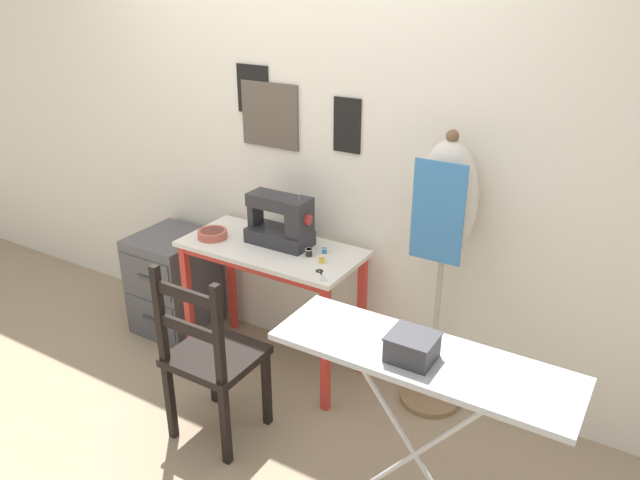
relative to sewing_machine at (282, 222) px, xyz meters
The scene contains 14 objects.
ground_plane 0.93m from the sewing_machine, 97.52° to the right, with size 14.00×14.00×0.00m, color gray.
wall_back 0.47m from the sewing_machine, 99.02° to the left, with size 10.00×0.07×2.55m.
sewing_table 0.26m from the sewing_machine, 119.29° to the right, with size 0.99×0.47×0.75m.
sewing_machine is the anchor object (origin of this frame).
fabric_bowl 0.42m from the sewing_machine, 161.26° to the right, with size 0.16×0.16×0.04m.
scissors 0.42m from the sewing_machine, 28.57° to the right, with size 0.10×0.11×0.01m.
thread_spool_near_machine 0.24m from the sewing_machine, 15.60° to the right, with size 0.04×0.04×0.04m.
thread_spool_mid_table 0.28m from the sewing_machine, ahead, with size 0.03×0.03×0.03m.
thread_spool_far_edge 0.33m from the sewing_machine, 16.25° to the right, with size 0.03×0.03×0.04m.
wooden_chair 0.82m from the sewing_machine, 85.32° to the right, with size 0.40×0.38×0.94m.
filing_cabinet 0.99m from the sewing_machine, behind, with size 0.42×0.46×0.63m.
dress_form 0.88m from the sewing_machine, ahead, with size 0.32×0.32×1.47m.
ironing_board 1.35m from the sewing_machine, 34.16° to the right, with size 1.09×0.34×0.89m.
storage_box 1.36m from the sewing_machine, 36.26° to the right, with size 0.16×0.15×0.10m.
Camera 1 is at (1.80, -2.23, 2.13)m, focal length 35.00 mm.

